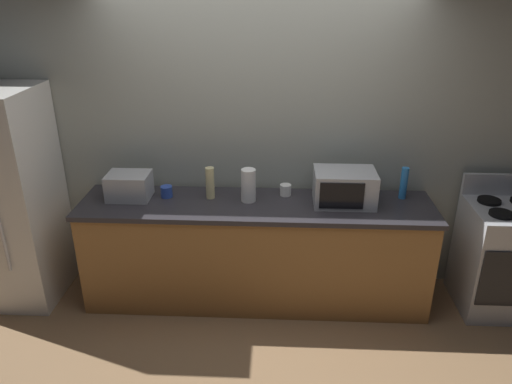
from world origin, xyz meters
TOP-DOWN VIEW (x-y plane):
  - ground_plane at (0.00, 0.00)m, footprint 8.00×8.00m
  - back_wall at (0.00, 0.81)m, footprint 6.40×0.10m
  - counter_run at (0.00, 0.40)m, footprint 2.84×0.64m
  - refrigerator at (-2.05, 0.40)m, footprint 0.72×0.73m
  - stove_range at (2.00, 0.40)m, footprint 0.60×0.61m
  - microwave at (0.70, 0.45)m, footprint 0.48×0.35m
  - toaster_oven at (-1.03, 0.46)m, footprint 0.34×0.26m
  - paper_towel_roll at (-0.06, 0.45)m, footprint 0.12×0.12m
  - bottle_hand_soap at (-0.38, 0.49)m, footprint 0.07×0.07m
  - bottle_spray_cleaner at (1.19, 0.57)m, footprint 0.06×0.06m
  - mug_white at (0.24, 0.58)m, footprint 0.09×0.09m
  - mug_blue at (-0.74, 0.49)m, footprint 0.09×0.09m

SIDE VIEW (x-z plane):
  - ground_plane at x=0.00m, z-range 0.00..0.00m
  - counter_run at x=0.00m, z-range 0.00..0.90m
  - stove_range at x=2.00m, z-range -0.08..1.00m
  - refrigerator at x=-2.05m, z-range 0.00..1.80m
  - mug_white at x=0.24m, z-range 0.90..0.99m
  - mug_blue at x=-0.74m, z-range 0.90..0.99m
  - toaster_oven at x=-1.03m, z-range 0.90..1.11m
  - bottle_spray_cleaner at x=1.19m, z-range 0.90..1.16m
  - bottle_hand_soap at x=-0.38m, z-range 0.90..1.16m
  - microwave at x=0.70m, z-range 0.90..1.17m
  - paper_towel_roll at x=-0.06m, z-range 0.90..1.17m
  - back_wall at x=0.00m, z-range 0.00..2.70m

